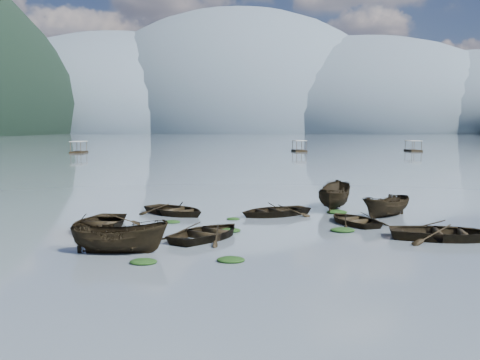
# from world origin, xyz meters

# --- Properties ---
(ground_plane) EXTENTS (2400.00, 2400.00, 0.00)m
(ground_plane) POSITION_xyz_m (0.00, 0.00, 0.00)
(ground_plane) COLOR slate
(haze_mtn_a) EXTENTS (520.00, 520.00, 280.00)m
(haze_mtn_a) POSITION_xyz_m (-260.00, 900.00, 0.00)
(haze_mtn_a) COLOR #475666
(haze_mtn_a) RESTS_ON ground
(haze_mtn_b) EXTENTS (520.00, 520.00, 340.00)m
(haze_mtn_b) POSITION_xyz_m (-60.00, 900.00, 0.00)
(haze_mtn_b) COLOR #475666
(haze_mtn_b) RESTS_ON ground
(haze_mtn_c) EXTENTS (520.00, 520.00, 260.00)m
(haze_mtn_c) POSITION_xyz_m (140.00, 900.00, 0.00)
(haze_mtn_c) COLOR #475666
(haze_mtn_c) RESTS_ON ground
(haze_mtn_d) EXTENTS (520.00, 520.00, 220.00)m
(haze_mtn_d) POSITION_xyz_m (320.00, 900.00, 0.00)
(haze_mtn_d) COLOR #475666
(haze_mtn_d) RESTS_ON ground
(rowboat_0) EXTENTS (3.73, 5.14, 1.05)m
(rowboat_0) POSITION_xyz_m (-6.90, 5.45, 0.00)
(rowboat_0) COLOR black
(rowboat_0) RESTS_ON ground
(rowboat_1) EXTENTS (5.10, 5.55, 0.94)m
(rowboat_1) POSITION_xyz_m (-0.97, 3.65, 0.00)
(rowboat_1) COLOR black
(rowboat_1) RESTS_ON ground
(rowboat_2) EXTENTS (4.16, 1.72, 1.58)m
(rowboat_2) POSITION_xyz_m (-4.27, 0.36, 0.00)
(rowboat_2) COLOR black
(rowboat_2) RESTS_ON ground
(rowboat_3) EXTENTS (4.19, 4.75, 0.82)m
(rowboat_3) POSITION_xyz_m (6.52, 8.17, 0.00)
(rowboat_3) COLOR black
(rowboat_3) RESTS_ON ground
(rowboat_4) EXTENTS (5.40, 4.12, 1.04)m
(rowboat_4) POSITION_xyz_m (10.18, 4.09, 0.00)
(rowboat_4) COLOR black
(rowboat_4) RESTS_ON ground
(rowboat_5) EXTENTS (3.91, 3.74, 1.52)m
(rowboat_5) POSITION_xyz_m (8.78, 10.58, 0.00)
(rowboat_5) COLOR black
(rowboat_5) RESTS_ON ground
(rowboat_6) EXTENTS (5.56, 5.33, 0.94)m
(rowboat_6) POSITION_xyz_m (-3.87, 10.62, 0.00)
(rowboat_6) COLOR black
(rowboat_6) RESTS_ON ground
(rowboat_7) EXTENTS (5.52, 5.15, 0.93)m
(rowboat_7) POSITION_xyz_m (2.15, 10.68, 0.00)
(rowboat_7) COLOR black
(rowboat_7) RESTS_ON ground
(rowboat_8) EXTENTS (3.04, 5.27, 1.92)m
(rowboat_8) POSITION_xyz_m (6.01, 13.45, 0.00)
(rowboat_8) COLOR black
(rowboat_8) RESTS_ON ground
(weed_clump_0) EXTENTS (1.07, 0.88, 0.23)m
(weed_clump_0) POSITION_xyz_m (-2.86, -1.26, 0.00)
(weed_clump_0) COLOR black
(weed_clump_0) RESTS_ON ground
(weed_clump_1) EXTENTS (1.12, 0.90, 0.25)m
(weed_clump_1) POSITION_xyz_m (-0.09, 5.38, 0.00)
(weed_clump_1) COLOR black
(weed_clump_1) RESTS_ON ground
(weed_clump_2) EXTENTS (1.11, 0.89, 0.24)m
(weed_clump_2) POSITION_xyz_m (0.48, -0.74, 0.00)
(weed_clump_2) COLOR black
(weed_clump_2) RESTS_ON ground
(weed_clump_3) EXTENTS (0.78, 0.66, 0.17)m
(weed_clump_3) POSITION_xyz_m (-0.19, 9.05, 0.00)
(weed_clump_3) COLOR black
(weed_clump_3) RESTS_ON ground
(weed_clump_4) EXTENTS (1.24, 0.98, 0.26)m
(weed_clump_4) POSITION_xyz_m (5.62, 5.79, 0.00)
(weed_clump_4) COLOR black
(weed_clump_4) RESTS_ON ground
(weed_clump_5) EXTENTS (0.93, 0.75, 0.20)m
(weed_clump_5) POSITION_xyz_m (-6.71, 6.86, 0.00)
(weed_clump_5) COLOR black
(weed_clump_5) RESTS_ON ground
(weed_clump_6) EXTENTS (0.93, 0.78, 0.19)m
(weed_clump_6) POSITION_xyz_m (-3.50, 7.78, 0.00)
(weed_clump_6) COLOR black
(weed_clump_6) RESTS_ON ground
(weed_clump_7) EXTENTS (1.26, 1.01, 0.28)m
(weed_clump_7) POSITION_xyz_m (6.01, 11.69, 0.00)
(weed_clump_7) COLOR black
(weed_clump_7) RESTS_ON ground
(pontoon_left) EXTENTS (3.52, 6.83, 2.51)m
(pontoon_left) POSITION_xyz_m (-41.36, 94.87, 0.00)
(pontoon_left) COLOR black
(pontoon_left) RESTS_ON ground
(pontoon_centre) EXTENTS (3.60, 6.94, 2.55)m
(pontoon_centre) POSITION_xyz_m (7.85, 105.66, 0.00)
(pontoon_centre) COLOR black
(pontoon_centre) RESTS_ON ground
(pontoon_right) EXTENTS (2.97, 6.57, 2.48)m
(pontoon_right) POSITION_xyz_m (35.14, 109.04, 0.00)
(pontoon_right) COLOR black
(pontoon_right) RESTS_ON ground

